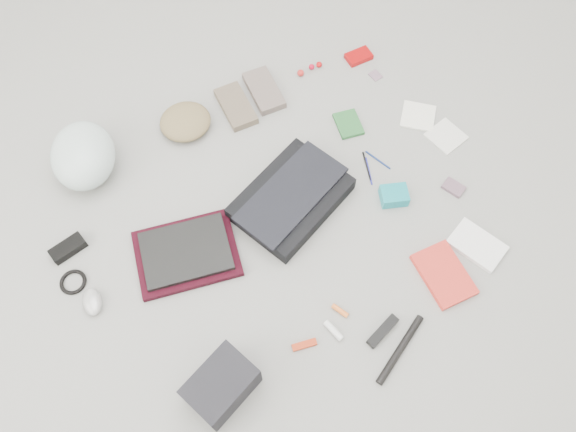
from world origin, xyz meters
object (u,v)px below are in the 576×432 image
laptop (186,251)px  camera_bag (221,386)px  book_red (444,274)px  bike_helmet (83,155)px  accordion_wallet (394,196)px  messenger_bag (291,199)px

laptop → camera_bag: (-0.10, -0.48, 0.03)m
laptop → book_red: size_ratio=1.39×
camera_bag → book_red: camera_bag is taller
book_red → laptop: bearing=150.1°
camera_bag → laptop: bearing=59.6°
bike_helmet → camera_bag: size_ratio=1.40×
laptop → bike_helmet: bearing=121.9°
bike_helmet → accordion_wallet: 1.17m
messenger_bag → laptop: 0.43m
messenger_bag → laptop: bearing=159.6°
accordion_wallet → laptop: bearing=-170.3°
laptop → accordion_wallet: 0.79m
bike_helmet → camera_bag: 1.00m
camera_bag → accordion_wallet: 0.92m
messenger_bag → laptop: size_ratio=1.34×
laptop → book_red: (0.75, -0.52, -0.02)m
camera_bag → book_red: bearing=-21.3°
book_red → bike_helmet: bearing=136.3°
book_red → accordion_wallet: 0.34m
camera_bag → accordion_wallet: (0.87, 0.31, -0.04)m
messenger_bag → book_red: size_ratio=1.85×
camera_bag → accordion_wallet: size_ratio=2.13×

